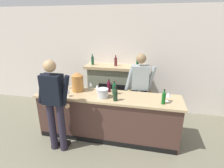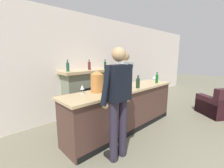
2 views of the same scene
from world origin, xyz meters
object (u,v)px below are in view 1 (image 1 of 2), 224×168
at_px(copper_dispenser, 78,82).
at_px(wine_bottle_rose_blush, 164,97).
at_px(fireplace_stone, 115,88).
at_px(person_customer, 54,103).
at_px(person_bartender, 140,88).
at_px(ice_bucket_steel, 103,93).
at_px(wine_glass_front_right, 90,84).
at_px(wine_bottle_riesling_slim, 114,88).
at_px(wine_glass_front_left, 97,87).
at_px(wine_bottle_chardonnay_pale, 109,86).
at_px(wine_glass_by_dispenser, 168,95).
at_px(wine_bottle_merlot_tall, 115,94).
at_px(wine_glass_near_bucket, 68,91).
at_px(wine_glass_mid_counter, 68,83).

bearing_deg(copper_dispenser, wine_bottle_rose_blush, -8.43).
bearing_deg(fireplace_stone, person_customer, -111.75).
height_order(fireplace_stone, person_bartender, person_bartender).
relative_size(person_customer, ice_bucket_steel, 7.88).
relative_size(person_bartender, wine_glass_front_right, 10.64).
height_order(fireplace_stone, wine_bottle_riesling_slim, fireplace_stone).
relative_size(wine_glass_front_left, wine_glass_front_right, 1.05).
bearing_deg(copper_dispenser, ice_bucket_steel, -19.62).
bearing_deg(person_customer, wine_glass_front_right, 65.48).
xyz_separation_m(fireplace_stone, wine_bottle_chardonnay_pale, (0.07, -1.02, 0.43)).
xyz_separation_m(wine_glass_front_left, wine_glass_by_dispenser, (1.41, -0.15, 0.01)).
xyz_separation_m(wine_bottle_merlot_tall, wine_glass_by_dispenser, (0.96, 0.17, 0.00)).
xyz_separation_m(person_customer, wine_glass_front_left, (0.57, 0.74, 0.09)).
distance_m(wine_bottle_riesling_slim, wine_glass_front_left, 0.37).
distance_m(wine_bottle_chardonnay_pale, wine_glass_near_bucket, 0.84).
bearing_deg(wine_bottle_chardonnay_pale, fireplace_stone, 94.20).
height_order(wine_bottle_merlot_tall, wine_bottle_chardonnay_pale, wine_bottle_chardonnay_pale).
relative_size(wine_bottle_chardonnay_pale, wine_glass_mid_counter, 1.65).
bearing_deg(wine_bottle_merlot_tall, copper_dispenser, 160.65).
relative_size(copper_dispenser, wine_glass_mid_counter, 2.48).
xyz_separation_m(person_bartender, wine_glass_mid_counter, (-1.55, -0.32, 0.11)).
height_order(person_customer, person_bartender, person_customer).
bearing_deg(wine_bottle_merlot_tall, person_customer, -158.42).
bearing_deg(wine_bottle_rose_blush, wine_glass_mid_counter, 170.22).
height_order(copper_dispenser, wine_bottle_merlot_tall, copper_dispenser).
xyz_separation_m(person_bartender, wine_bottle_merlot_tall, (-0.40, -0.72, 0.12)).
relative_size(wine_bottle_rose_blush, wine_glass_front_left, 1.65).
bearing_deg(wine_glass_front_left, fireplace_stone, 81.92).
distance_m(copper_dispenser, wine_bottle_rose_blush, 1.77).
height_order(copper_dispenser, wine_bottle_rose_blush, copper_dispenser).
xyz_separation_m(person_bartender, copper_dispenser, (-1.28, -0.41, 0.20)).
relative_size(wine_bottle_merlot_tall, wine_glass_front_right, 1.70).
relative_size(wine_glass_front_right, wine_glass_mid_counter, 0.97).
bearing_deg(wine_bottle_chardonnay_pale, wine_bottle_merlot_tall, -61.34).
height_order(wine_bottle_rose_blush, wine_glass_mid_counter, wine_bottle_rose_blush).
bearing_deg(copper_dispenser, person_bartender, 17.82).
distance_m(person_customer, copper_dispenser, 0.75).
height_order(wine_glass_by_dispenser, wine_glass_mid_counter, wine_glass_by_dispenser).
bearing_deg(wine_bottle_merlot_tall, ice_bucket_steel, 161.26).
bearing_deg(wine_glass_mid_counter, ice_bucket_steel, -19.13).
height_order(wine_glass_front_left, wine_glass_front_right, wine_glass_front_left).
distance_m(person_customer, wine_glass_near_bucket, 0.41).
xyz_separation_m(copper_dispenser, wine_bottle_rose_blush, (1.75, -0.26, -0.08)).
xyz_separation_m(wine_glass_front_left, wine_glass_front_right, (-0.19, 0.11, 0.00)).
relative_size(person_bartender, wine_glass_by_dispenser, 9.49).
bearing_deg(wine_glass_front_left, person_customer, -128.01).
xyz_separation_m(person_customer, wine_glass_by_dispenser, (1.99, 0.58, 0.10)).
distance_m(ice_bucket_steel, wine_bottle_riesling_slim, 0.28).
relative_size(person_customer, person_bartender, 1.02).
bearing_deg(fireplace_stone, wine_bottle_merlot_tall, -78.22).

